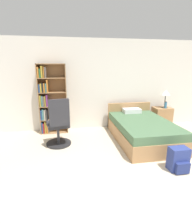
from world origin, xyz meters
TOP-DOWN VIEW (x-y plane):
  - ground_plane at (0.00, 0.00)m, footprint 14.00×14.00m
  - wall_back at (0.00, 3.23)m, footprint 9.00×0.06m
  - bookshelf at (-1.66, 3.00)m, footprint 0.75×0.28m
  - bed at (0.67, 2.09)m, footprint 1.30×2.07m
  - office_chair at (-1.40, 2.05)m, footprint 0.60×0.66m
  - nightstand at (1.71, 2.92)m, footprint 0.53×0.42m
  - table_lamp at (1.74, 2.89)m, footprint 0.27×0.27m
  - water_bottle at (1.73, 2.82)m, footprint 0.07×0.07m
  - backpack_blue at (0.76, 0.66)m, footprint 0.33×0.29m

SIDE VIEW (x-z plane):
  - ground_plane at x=0.00m, z-range 0.00..0.00m
  - backpack_blue at x=0.76m, z-range -0.01..0.43m
  - bed at x=0.67m, z-range -0.12..0.66m
  - nightstand at x=1.71m, z-range 0.00..0.62m
  - office_chair at x=-1.40m, z-range -0.07..1.09m
  - water_bottle at x=1.73m, z-range 0.61..0.81m
  - bookshelf at x=-1.66m, z-range -0.01..1.90m
  - table_lamp at x=1.74m, z-range 0.78..1.32m
  - wall_back at x=0.00m, z-range 0.00..2.60m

